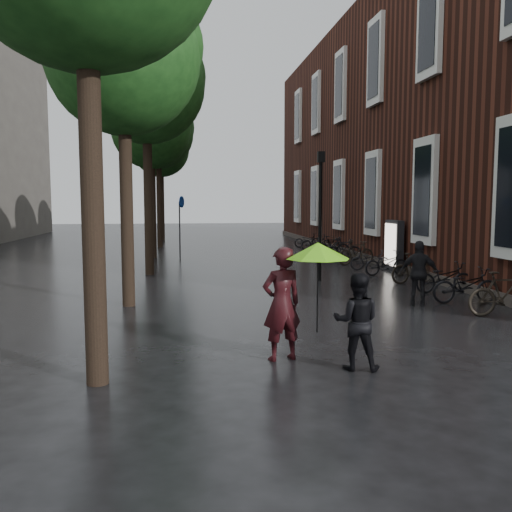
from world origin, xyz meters
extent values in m
plane|color=black|center=(0.00, 0.00, 0.00)|extent=(120.00, 120.00, 0.00)
cube|color=#38160F|center=(10.50, 19.50, 6.00)|extent=(10.00, 33.00, 12.00)
cube|color=black|center=(5.35, 5.50, 3.00)|extent=(0.10, 1.20, 3.00)
cube|color=silver|center=(5.45, 10.50, 3.00)|extent=(0.25, 1.60, 3.60)
cube|color=black|center=(5.35, 10.50, 3.00)|extent=(0.10, 1.20, 3.00)
cube|color=silver|center=(5.45, 10.50, 8.50)|extent=(0.25, 1.60, 3.60)
cube|color=black|center=(5.35, 10.50, 8.50)|extent=(0.10, 1.20, 3.00)
cube|color=silver|center=(5.45, 15.50, 3.00)|extent=(0.25, 1.60, 3.60)
cube|color=black|center=(5.35, 15.50, 3.00)|extent=(0.10, 1.20, 3.00)
cube|color=silver|center=(5.45, 15.50, 8.50)|extent=(0.25, 1.60, 3.60)
cube|color=black|center=(5.35, 15.50, 8.50)|extent=(0.10, 1.20, 3.00)
cube|color=silver|center=(5.45, 20.50, 3.00)|extent=(0.25, 1.60, 3.60)
cube|color=black|center=(5.35, 20.50, 3.00)|extent=(0.10, 1.20, 3.00)
cube|color=silver|center=(5.45, 20.50, 8.50)|extent=(0.25, 1.60, 3.60)
cube|color=black|center=(5.35, 20.50, 8.50)|extent=(0.10, 1.20, 3.00)
cube|color=silver|center=(5.45, 25.50, 3.00)|extent=(0.25, 1.60, 3.60)
cube|color=black|center=(5.35, 25.50, 3.00)|extent=(0.10, 1.20, 3.00)
cube|color=silver|center=(5.45, 25.50, 8.50)|extent=(0.25, 1.60, 3.60)
cube|color=black|center=(5.35, 25.50, 8.50)|extent=(0.10, 1.20, 3.00)
cube|color=silver|center=(5.45, 30.50, 3.00)|extent=(0.25, 1.60, 3.60)
cube|color=black|center=(5.35, 30.50, 3.00)|extent=(0.10, 1.20, 3.00)
cube|color=silver|center=(5.45, 30.50, 8.50)|extent=(0.25, 1.60, 3.60)
cube|color=black|center=(5.35, 30.50, 8.50)|extent=(0.10, 1.20, 3.00)
cube|color=#3F3833|center=(5.60, 19.50, 0.15)|extent=(0.40, 33.00, 0.30)
cylinder|color=black|center=(-4.00, 1.00, 2.34)|extent=(0.32, 0.32, 4.68)
cylinder|color=black|center=(-4.10, 7.00, 2.25)|extent=(0.32, 0.32, 4.51)
cylinder|color=black|center=(-3.90, 13.00, 2.48)|extent=(0.32, 0.32, 4.95)
cylinder|color=black|center=(-4.05, 19.00, 2.20)|extent=(0.32, 0.32, 4.40)
cylinder|color=black|center=(-3.95, 25.00, 2.39)|extent=(0.32, 0.32, 4.79)
cylinder|color=black|center=(-4.00, 31.00, 2.28)|extent=(0.32, 0.32, 4.57)
imported|color=black|center=(-1.12, 1.81, 0.95)|extent=(0.79, 0.62, 1.90)
imported|color=black|center=(-0.04, 1.15, 0.77)|extent=(0.88, 0.77, 1.54)
cylinder|color=black|center=(-0.59, 1.51, 1.19)|extent=(0.02, 0.02, 1.34)
cone|color=#6AD816|center=(-0.59, 1.51, 1.86)|extent=(1.05, 1.05, 0.27)
cylinder|color=black|center=(-0.59, 1.51, 2.04)|extent=(0.02, 0.02, 0.08)
imported|color=black|center=(3.26, 6.07, 0.83)|extent=(1.05, 0.74, 1.66)
imported|color=black|center=(4.62, 4.51, 0.52)|extent=(1.76, 0.55, 1.05)
imported|color=black|center=(4.59, 6.16, 0.47)|extent=(1.81, 0.70, 0.94)
imported|color=black|center=(4.80, 7.72, 0.45)|extent=(1.74, 0.63, 0.91)
imported|color=black|center=(4.70, 9.55, 0.50)|extent=(1.73, 0.77, 1.00)
imported|color=black|center=(4.55, 11.56, 0.45)|extent=(1.78, 0.87, 0.89)
imported|color=black|center=(4.48, 13.01, 0.41)|extent=(1.62, 0.84, 0.81)
imported|color=black|center=(4.52, 14.87, 0.52)|extent=(1.79, 0.89, 1.03)
imported|color=black|center=(4.49, 16.59, 0.50)|extent=(1.72, 0.63, 1.01)
imported|color=black|center=(4.47, 18.26, 0.50)|extent=(1.70, 0.57, 1.01)
imported|color=black|center=(4.72, 20.21, 0.43)|extent=(1.69, 0.82, 0.85)
imported|color=black|center=(4.56, 21.78, 0.44)|extent=(1.70, 0.67, 0.88)
imported|color=black|center=(4.51, 23.64, 0.41)|extent=(1.65, 0.80, 0.83)
cube|color=black|center=(5.27, 12.65, 0.97)|extent=(0.27, 1.29, 1.95)
cube|color=beige|center=(5.13, 12.65, 1.02)|extent=(0.04, 1.08, 1.60)
cylinder|color=black|center=(1.85, 10.68, 2.01)|extent=(0.12, 0.12, 4.01)
cube|color=black|center=(1.85, 10.68, 4.11)|extent=(0.22, 0.22, 0.35)
sphere|color=#FFE5B2|center=(1.85, 10.68, 4.11)|extent=(0.18, 0.18, 0.18)
cylinder|color=#262628|center=(-2.80, 18.08, 1.32)|extent=(0.06, 0.06, 2.64)
cylinder|color=navy|center=(-2.70, 18.08, 2.64)|extent=(0.03, 0.53, 0.53)
camera|label=1|loc=(-2.77, -6.92, 2.65)|focal=38.00mm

